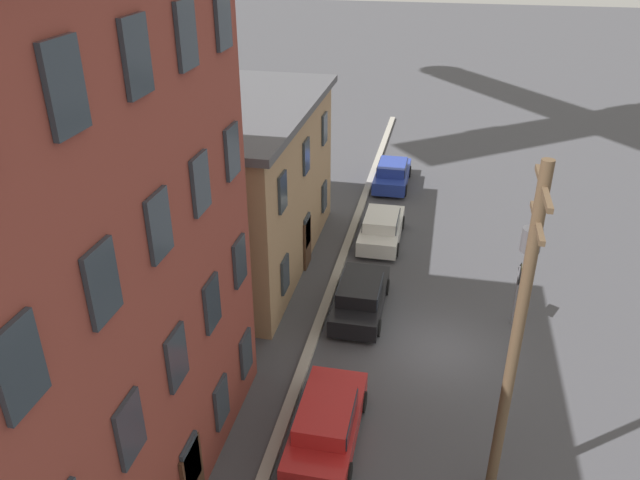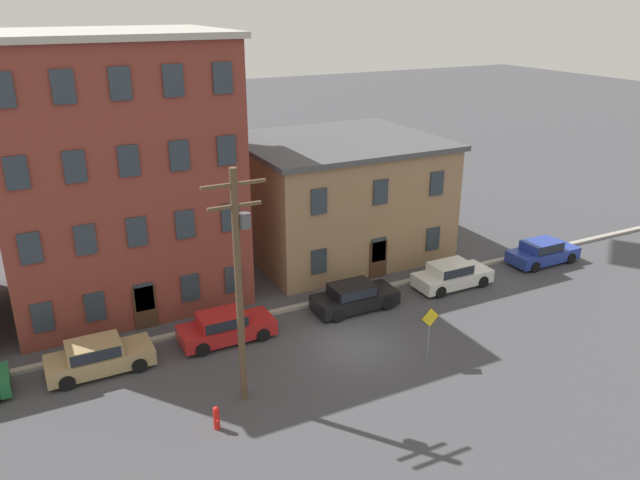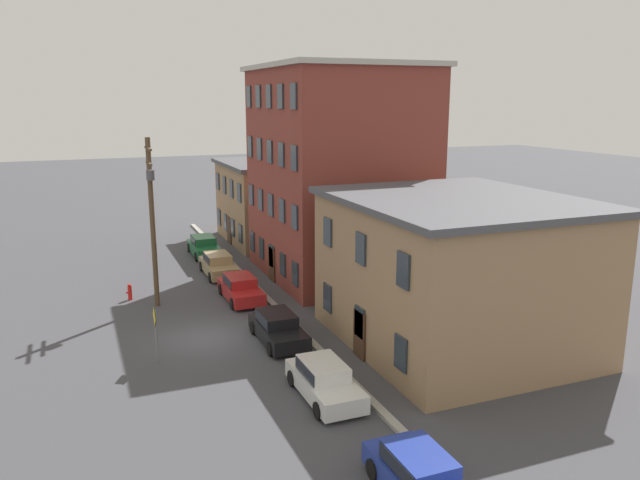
{
  "view_description": "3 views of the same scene",
  "coord_description": "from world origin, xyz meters",
  "px_view_note": "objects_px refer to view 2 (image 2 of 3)",
  "views": [
    {
      "loc": [
        -18.5,
        0.5,
        13.83
      ],
      "look_at": [
        -0.03,
        4.34,
        3.96
      ],
      "focal_mm": 35.0,
      "sensor_mm": 36.0,
      "label": 1
    },
    {
      "loc": [
        -12.81,
        -21.7,
        14.89
      ],
      "look_at": [
        0.68,
        4.89,
        3.38
      ],
      "focal_mm": 35.0,
      "sensor_mm": 36.0,
      "label": 2
    },
    {
      "loc": [
        28.82,
        -5.54,
        11.51
      ],
      "look_at": [
        1.56,
        5.37,
        4.82
      ],
      "focal_mm": 35.0,
      "sensor_mm": 36.0,
      "label": 3
    }
  ],
  "objects_px": {
    "fire_hydrant": "(216,418)",
    "car_tan": "(98,356)",
    "car_blue": "(542,251)",
    "car_white": "(452,274)",
    "car_black": "(354,296)",
    "car_red": "(225,326)",
    "caution_sign": "(429,325)",
    "utility_pole": "(239,277)"
  },
  "relations": [
    {
      "from": "car_tan",
      "to": "caution_sign",
      "type": "distance_m",
      "value": 14.25
    },
    {
      "from": "fire_hydrant",
      "to": "car_tan",
      "type": "bearing_deg",
      "value": 118.73
    },
    {
      "from": "car_white",
      "to": "utility_pole",
      "type": "bearing_deg",
      "value": -161.6
    },
    {
      "from": "car_white",
      "to": "caution_sign",
      "type": "bearing_deg",
      "value": -135.27
    },
    {
      "from": "car_black",
      "to": "utility_pole",
      "type": "distance_m",
      "value": 10.1
    },
    {
      "from": "car_tan",
      "to": "car_blue",
      "type": "relative_size",
      "value": 1.0
    },
    {
      "from": "car_blue",
      "to": "car_black",
      "type": "bearing_deg",
      "value": -179.51
    },
    {
      "from": "car_black",
      "to": "caution_sign",
      "type": "height_order",
      "value": "caution_sign"
    },
    {
      "from": "car_blue",
      "to": "utility_pole",
      "type": "height_order",
      "value": "utility_pole"
    },
    {
      "from": "car_white",
      "to": "utility_pole",
      "type": "relative_size",
      "value": 0.46
    },
    {
      "from": "car_blue",
      "to": "fire_hydrant",
      "type": "height_order",
      "value": "car_blue"
    },
    {
      "from": "car_tan",
      "to": "car_black",
      "type": "height_order",
      "value": "same"
    },
    {
      "from": "car_red",
      "to": "car_blue",
      "type": "height_order",
      "value": "same"
    },
    {
      "from": "utility_pole",
      "to": "car_blue",
      "type": "bearing_deg",
      "value": 13.01
    },
    {
      "from": "car_tan",
      "to": "car_white",
      "type": "height_order",
      "value": "same"
    },
    {
      "from": "car_tan",
      "to": "caution_sign",
      "type": "relative_size",
      "value": 1.65
    },
    {
      "from": "utility_pole",
      "to": "caution_sign",
      "type": "bearing_deg",
      "value": -7.54
    },
    {
      "from": "caution_sign",
      "to": "car_black",
      "type": "bearing_deg",
      "value": 94.26
    },
    {
      "from": "car_tan",
      "to": "caution_sign",
      "type": "xyz_separation_m",
      "value": [
        13.02,
        -5.71,
        1.03
      ]
    },
    {
      "from": "car_red",
      "to": "fire_hydrant",
      "type": "bearing_deg",
      "value": -111.75
    },
    {
      "from": "car_black",
      "to": "car_red",
      "type": "bearing_deg",
      "value": -179.73
    },
    {
      "from": "car_black",
      "to": "car_white",
      "type": "height_order",
      "value": "same"
    },
    {
      "from": "car_red",
      "to": "utility_pole",
      "type": "xyz_separation_m",
      "value": [
        -0.78,
        -4.67,
        4.57
      ]
    },
    {
      "from": "car_black",
      "to": "utility_pole",
      "type": "relative_size",
      "value": 0.46
    },
    {
      "from": "utility_pole",
      "to": "car_red",
      "type": "bearing_deg",
      "value": 80.54
    },
    {
      "from": "car_blue",
      "to": "caution_sign",
      "type": "relative_size",
      "value": 1.65
    },
    {
      "from": "car_black",
      "to": "car_tan",
      "type": "bearing_deg",
      "value": -179.73
    },
    {
      "from": "car_tan",
      "to": "caution_sign",
      "type": "height_order",
      "value": "caution_sign"
    },
    {
      "from": "car_white",
      "to": "fire_hydrant",
      "type": "bearing_deg",
      "value": -158.94
    },
    {
      "from": "car_red",
      "to": "utility_pole",
      "type": "height_order",
      "value": "utility_pole"
    },
    {
      "from": "car_red",
      "to": "car_blue",
      "type": "xyz_separation_m",
      "value": [
        20.05,
        0.14,
        0.0
      ]
    },
    {
      "from": "car_red",
      "to": "car_black",
      "type": "bearing_deg",
      "value": 0.27
    },
    {
      "from": "caution_sign",
      "to": "utility_pole",
      "type": "bearing_deg",
      "value": 172.46
    },
    {
      "from": "caution_sign",
      "to": "car_tan",
      "type": "bearing_deg",
      "value": 156.3
    },
    {
      "from": "car_red",
      "to": "utility_pole",
      "type": "relative_size",
      "value": 0.46
    },
    {
      "from": "car_red",
      "to": "car_white",
      "type": "height_order",
      "value": "same"
    },
    {
      "from": "car_black",
      "to": "fire_hydrant",
      "type": "bearing_deg",
      "value": -146.96
    },
    {
      "from": "car_white",
      "to": "utility_pole",
      "type": "distance_m",
      "value": 15.29
    },
    {
      "from": "car_tan",
      "to": "car_white",
      "type": "relative_size",
      "value": 1.0
    },
    {
      "from": "car_white",
      "to": "caution_sign",
      "type": "distance_m",
      "value": 8.13
    },
    {
      "from": "utility_pole",
      "to": "fire_hydrant",
      "type": "bearing_deg",
      "value": -140.25
    },
    {
      "from": "car_tan",
      "to": "car_blue",
      "type": "height_order",
      "value": "same"
    }
  ]
}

